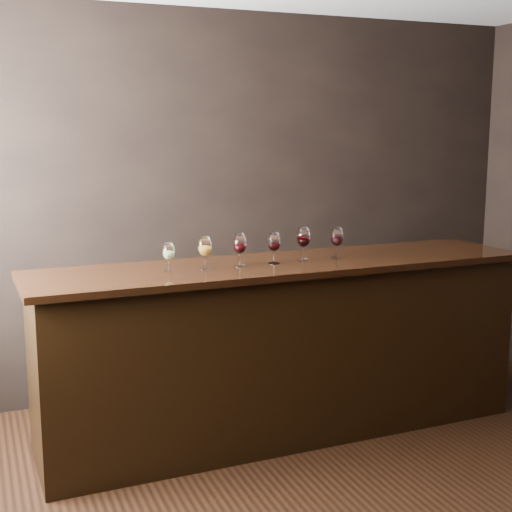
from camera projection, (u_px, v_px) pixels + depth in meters
name	position (u px, v px, depth m)	size (l,w,h in m)	color
room_shell	(315.00, 160.00, 3.19)	(5.02, 4.52, 2.81)	black
bar_counter	(284.00, 351.00, 4.57)	(3.10, 0.67, 1.09)	black
bar_top	(285.00, 265.00, 4.47)	(3.21, 0.74, 0.04)	black
back_bar_shelf	(212.00, 335.00, 5.22)	(2.57, 0.40, 0.93)	black
glass_white	(169.00, 252.00, 4.16)	(0.07, 0.07, 0.17)	white
glass_amber	(205.00, 247.00, 4.21)	(0.08, 0.08, 0.20)	white
glass_red_a	(240.00, 245.00, 4.30)	(0.09, 0.09, 0.20)	white
glass_red_b	(274.00, 243.00, 4.39)	(0.08, 0.08, 0.19)	white
glass_red_c	(303.00, 238.00, 4.50)	(0.09, 0.09, 0.21)	white
glass_red_d	(337.00, 238.00, 4.59)	(0.08, 0.08, 0.20)	white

